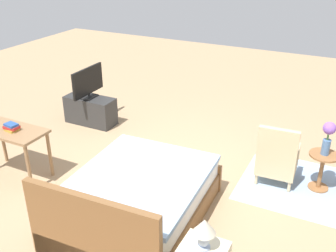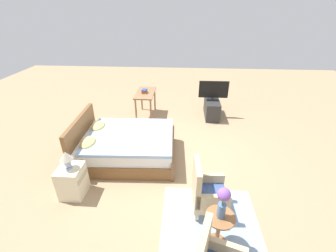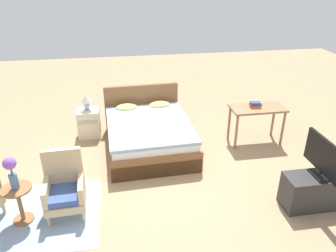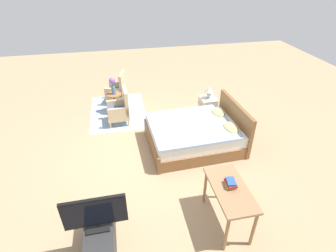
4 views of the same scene
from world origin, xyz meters
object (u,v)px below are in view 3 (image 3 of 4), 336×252
at_px(side_table, 19,200).
at_px(nightstand, 89,123).
at_px(table_lamp, 86,100).
at_px(tv_stand, 316,190).
at_px(book_stack, 255,105).
at_px(bed, 148,133).
at_px(vanity_desk, 257,113).
at_px(armchair_by_window_right, 65,189).
at_px(tv_flatscreen, 324,158).
at_px(flower_vase, 11,170).

height_order(side_table, nightstand, nightstand).
height_order(table_lamp, tv_stand, table_lamp).
bearing_deg(book_stack, bed, 177.04).
height_order(side_table, vanity_desk, vanity_desk).
distance_m(armchair_by_window_right, tv_flatscreen, 3.65).
relative_size(bed, table_lamp, 6.31).
bearing_deg(nightstand, tv_flatscreen, -39.19).
bearing_deg(flower_vase, armchair_by_window_right, 11.04).
bearing_deg(table_lamp, vanity_desk, -13.66).
xyz_separation_m(armchair_by_window_right, flower_vase, (-0.59, -0.12, 0.46)).
height_order(nightstand, table_lamp, table_lamp).
xyz_separation_m(armchair_by_window_right, tv_flatscreen, (3.59, -0.46, 0.44)).
relative_size(flower_vase, book_stack, 2.29).
xyz_separation_m(bed, tv_flatscreen, (2.24, -2.09, 0.52)).
relative_size(bed, flower_vase, 4.36).
xyz_separation_m(tv_flatscreen, vanity_desk, (-0.12, 1.97, -0.18)).
distance_m(side_table, flower_vase, 0.50).
bearing_deg(book_stack, nightstand, 166.41).
height_order(bed, flower_vase, flower_vase).
bearing_deg(side_table, armchair_by_window_right, 11.04).
bearing_deg(nightstand, table_lamp, 90.00).
relative_size(side_table, tv_flatscreen, 0.65).
bearing_deg(tv_flatscreen, table_lamp, 140.80).
xyz_separation_m(armchair_by_window_right, vanity_desk, (3.47, 1.51, 0.26)).
height_order(armchair_by_window_right, nightstand, armchair_by_window_right).
xyz_separation_m(armchair_by_window_right, book_stack, (3.42, 1.53, 0.42)).
bearing_deg(tv_stand, tv_flatscreen, 0.50).
relative_size(bed, tv_flatscreen, 2.46).
xyz_separation_m(flower_vase, vanity_desk, (4.07, 1.63, -0.20)).
height_order(nightstand, book_stack, book_stack).
bearing_deg(bed, armchair_by_window_right, -129.72).
height_order(tv_flatscreen, vanity_desk, tv_flatscreen).
xyz_separation_m(side_table, tv_stand, (4.19, -0.34, -0.09)).
xyz_separation_m(side_table, vanity_desk, (4.07, 1.63, 0.29)).
relative_size(tv_flatscreen, vanity_desk, 0.81).
bearing_deg(armchair_by_window_right, book_stack, 24.05).
relative_size(vanity_desk, book_stack, 5.00).
bearing_deg(side_table, tv_stand, -4.70).
relative_size(bed, vanity_desk, 2.00).
height_order(bed, armchair_by_window_right, bed).
xyz_separation_m(side_table, tv_flatscreen, (4.19, -0.34, 0.47)).
relative_size(flower_vase, vanity_desk, 0.46).
distance_m(nightstand, tv_stand, 4.37).
distance_m(side_table, vanity_desk, 4.39).
bearing_deg(tv_stand, armchair_by_window_right, 172.70).
distance_m(bed, tv_stand, 3.06).
bearing_deg(armchair_by_window_right, side_table, -168.96).
bearing_deg(tv_flatscreen, flower_vase, 175.30).
bearing_deg(tv_flatscreen, tv_stand, -179.50).
relative_size(nightstand, tv_stand, 0.60).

